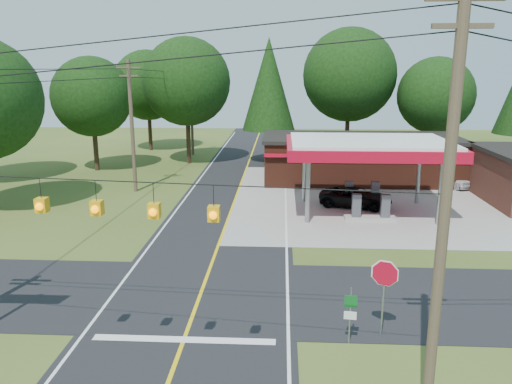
{
  "coord_description": "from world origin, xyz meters",
  "views": [
    {
      "loc": [
        3.39,
        -19.28,
        9.36
      ],
      "look_at": [
        2.0,
        7.0,
        2.8
      ],
      "focal_mm": 35.0,
      "sensor_mm": 36.0,
      "label": 1
    }
  ],
  "objects_px": {
    "octagonal_stop_sign": "(384,279)",
    "suv_car": "(356,198)",
    "sedan_car": "(450,178)",
    "gas_canopy": "(369,149)"
  },
  "relations": [
    {
      "from": "octagonal_stop_sign",
      "to": "suv_car",
      "type": "bearing_deg",
      "value": 85.04
    },
    {
      "from": "sedan_car",
      "to": "octagonal_stop_sign",
      "type": "distance_m",
      "value": 26.06
    },
    {
      "from": "suv_car",
      "to": "sedan_car",
      "type": "relative_size",
      "value": 1.17
    },
    {
      "from": "suv_car",
      "to": "sedan_car",
      "type": "distance_m",
      "value": 10.83
    },
    {
      "from": "gas_canopy",
      "to": "sedan_car",
      "type": "xyz_separation_m",
      "value": [
        8.0,
        8.0,
        -3.55
      ]
    },
    {
      "from": "gas_canopy",
      "to": "octagonal_stop_sign",
      "type": "bearing_deg",
      "value": -97.12
    },
    {
      "from": "suv_car",
      "to": "octagonal_stop_sign",
      "type": "height_order",
      "value": "octagonal_stop_sign"
    },
    {
      "from": "suv_car",
      "to": "octagonal_stop_sign",
      "type": "xyz_separation_m",
      "value": [
        -1.5,
        -17.3,
        1.55
      ]
    },
    {
      "from": "gas_canopy",
      "to": "octagonal_stop_sign",
      "type": "xyz_separation_m",
      "value": [
        -2.0,
        -16.01,
        -2.03
      ]
    },
    {
      "from": "gas_canopy",
      "to": "octagonal_stop_sign",
      "type": "distance_m",
      "value": 16.27
    }
  ]
}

